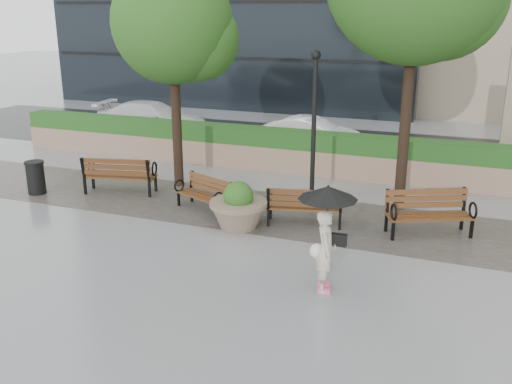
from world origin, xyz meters
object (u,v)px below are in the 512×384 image
(bench_1, at_px, (204,201))
(car_right, at_px, (311,133))
(pedestrian, at_px, (326,228))
(bench_2, at_px, (304,214))
(car_left, at_px, (153,119))
(trash_bin, at_px, (36,178))
(bench_0, at_px, (120,182))
(lamppost, at_px, (313,142))
(bench_3, at_px, (428,222))
(planter_left, at_px, (238,210))

(bench_1, height_order, car_right, car_right)
(bench_1, distance_m, car_right, 7.78)
(pedestrian, bearing_deg, bench_2, 7.80)
(car_right, distance_m, pedestrian, 11.42)
(car_left, bearing_deg, trash_bin, -178.18)
(bench_0, bearing_deg, pedestrian, 139.56)
(bench_0, bearing_deg, lamppost, 174.25)
(bench_0, xyz_separation_m, bench_2, (5.64, -0.53, -0.03))
(trash_bin, bearing_deg, lamppost, 11.70)
(bench_3, distance_m, car_right, 8.89)
(bench_0, relative_size, car_left, 0.45)
(planter_left, distance_m, car_left, 11.40)
(trash_bin, bearing_deg, bench_2, 2.77)
(car_left, bearing_deg, bench_2, -136.87)
(bench_0, relative_size, bench_3, 1.03)
(bench_1, bearing_deg, pedestrian, -15.15)
(bench_1, bearing_deg, lamppost, 47.00)
(bench_0, relative_size, bench_1, 1.23)
(car_left, bearing_deg, bench_1, -147.15)
(bench_1, height_order, car_left, car_left)
(bench_2, bearing_deg, trash_bin, -10.28)
(bench_1, bearing_deg, car_left, 151.16)
(bench_1, xyz_separation_m, trash_bin, (-5.11, -0.43, 0.19))
(bench_0, height_order, lamppost, lamppost)
(planter_left, bearing_deg, car_right, 94.16)
(bench_2, height_order, pedestrian, pedestrian)
(bench_3, bearing_deg, bench_1, 158.48)
(trash_bin, xyz_separation_m, pedestrian, (9.16, -2.73, 0.78))
(bench_1, distance_m, planter_left, 1.56)
(bench_0, height_order, bench_3, bench_0)
(bench_1, relative_size, planter_left, 1.25)
(bench_3, relative_size, pedestrian, 1.03)
(car_left, height_order, car_right, car_left)
(pedestrian, bearing_deg, bench_1, 36.99)
(bench_1, bearing_deg, trash_bin, -152.46)
(planter_left, height_order, car_right, car_right)
(lamppost, bearing_deg, planter_left, -122.49)
(trash_bin, bearing_deg, pedestrian, -16.57)
(bench_1, relative_size, car_left, 0.37)
(bench_0, bearing_deg, bench_1, 157.73)
(trash_bin, bearing_deg, bench_1, 4.80)
(bench_1, xyz_separation_m, car_right, (0.70, 7.74, 0.34))
(car_right, bearing_deg, planter_left, -172.68)
(bench_0, distance_m, lamppost, 5.71)
(planter_left, xyz_separation_m, pedestrian, (2.74, -2.34, 0.77))
(bench_3, xyz_separation_m, pedestrian, (-1.57, -3.51, 0.92))
(bench_1, height_order, lamppost, lamppost)
(lamppost, distance_m, car_left, 11.03)
(bench_2, relative_size, bench_3, 0.93)
(bench_2, bearing_deg, bench_0, -18.43)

